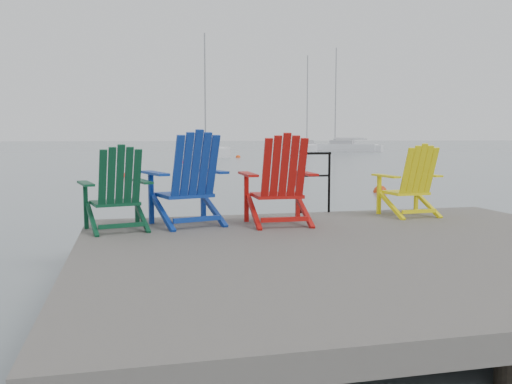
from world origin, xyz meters
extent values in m
plane|color=slate|center=(0.00, 0.00, 0.00)|extent=(400.00, 400.00, 0.00)
cube|color=#302D2B|center=(0.00, 0.00, 0.40)|extent=(6.00, 5.00, 0.20)
cylinder|color=black|center=(-2.70, 2.20, -0.30)|extent=(0.26, 0.26, 1.20)
cylinder|color=black|center=(0.00, 2.20, -0.30)|extent=(0.26, 0.26, 1.20)
cylinder|color=black|center=(2.70, 2.20, -0.30)|extent=(0.26, 0.26, 1.20)
cylinder|color=black|center=(0.03, 2.45, 0.95)|extent=(0.04, 0.04, 0.90)
cylinder|color=black|center=(0.47, 2.45, 0.95)|extent=(0.04, 0.04, 0.90)
cylinder|color=black|center=(0.25, 2.45, 1.38)|extent=(0.48, 0.04, 0.04)
cylinder|color=black|center=(0.25, 2.45, 1.05)|extent=(0.44, 0.03, 0.03)
cube|color=#0B3E25|center=(-2.60, 1.63, 0.82)|extent=(0.62, 0.58, 0.04)
cube|color=#0B3E25|center=(-2.95, 1.75, 0.78)|extent=(0.06, 0.06, 0.56)
cube|color=#0B3E25|center=(-2.34, 1.89, 0.78)|extent=(0.06, 0.06, 0.56)
cube|color=#0B3E25|center=(-2.93, 1.53, 1.08)|extent=(0.25, 0.62, 0.03)
cube|color=#0B3E25|center=(-2.26, 1.68, 1.08)|extent=(0.25, 0.62, 0.03)
cube|color=#0B3E25|center=(-2.53, 1.31, 1.16)|extent=(0.54, 0.36, 0.69)
cube|color=navy|center=(-1.74, 1.85, 0.88)|extent=(0.75, 0.70, 0.05)
cube|color=navy|center=(-2.16, 1.97, 0.83)|extent=(0.07, 0.07, 0.65)
cube|color=navy|center=(-1.45, 2.18, 0.83)|extent=(0.07, 0.07, 0.65)
cube|color=navy|center=(-2.11, 1.72, 1.17)|extent=(0.33, 0.72, 0.03)
cube|color=navy|center=(-1.35, 1.94, 1.17)|extent=(0.33, 0.72, 0.03)
cube|color=navy|center=(-1.63, 1.49, 1.27)|extent=(0.63, 0.45, 0.80)
cube|color=#B1100D|center=(-0.57, 1.62, 0.87)|extent=(0.61, 0.54, 0.04)
cube|color=#B1100D|center=(-0.92, 1.85, 0.82)|extent=(0.06, 0.06, 0.63)
cube|color=#B1100D|center=(-0.21, 1.84, 0.82)|extent=(0.06, 0.06, 0.63)
cube|color=#B1100D|center=(-0.95, 1.60, 1.15)|extent=(0.14, 0.69, 0.03)
cube|color=#B1100D|center=(-0.18, 1.59, 1.15)|extent=(0.14, 0.69, 0.03)
cube|color=#B1100D|center=(-0.57, 1.26, 1.24)|extent=(0.56, 0.30, 0.77)
cube|color=yellow|center=(1.44, 1.94, 0.82)|extent=(0.56, 0.51, 0.04)
cube|color=yellow|center=(1.11, 2.11, 0.78)|extent=(0.05, 0.05, 0.56)
cube|color=yellow|center=(1.74, 2.16, 0.78)|extent=(0.05, 0.05, 0.56)
cube|color=yellow|center=(1.11, 1.90, 1.07)|extent=(0.16, 0.61, 0.03)
cube|color=yellow|center=(1.78, 1.94, 1.07)|extent=(0.16, 0.61, 0.03)
cube|color=yellow|center=(1.46, 1.62, 1.16)|extent=(0.51, 0.29, 0.68)
cube|color=white|center=(3.97, 40.62, 0.25)|extent=(2.76, 7.74, 1.10)
cube|color=#9E9EA3|center=(4.01, 40.25, 0.95)|extent=(1.61, 2.40, 0.55)
cylinder|color=gray|center=(3.93, 41.00, 5.53)|extent=(0.12, 0.12, 9.47)
cube|color=white|center=(17.50, 54.40, 0.25)|extent=(4.38, 8.29, 1.10)
cube|color=#9E9EA3|center=(17.38, 54.01, 0.95)|extent=(2.11, 2.74, 0.55)
cylinder|color=gray|center=(17.62, 54.78, 5.82)|extent=(0.12, 0.12, 10.04)
cube|color=white|center=(20.70, 52.67, 0.25)|extent=(8.24, 6.86, 1.10)
cube|color=#9E9EA3|center=(21.04, 52.42, 0.95)|extent=(3.00, 2.78, 0.55)
cylinder|color=gray|center=(20.35, 52.92, 6.16)|extent=(0.12, 0.12, 10.72)
sphere|color=red|center=(4.72, 9.43, 0.00)|extent=(0.41, 0.41, 0.41)
sphere|color=red|center=(-2.71, 17.57, 0.00)|extent=(0.34, 0.34, 0.34)
sphere|color=#F8480E|center=(5.87, 36.57, 0.00)|extent=(0.39, 0.39, 0.39)
sphere|color=red|center=(0.74, 29.07, 0.00)|extent=(0.32, 0.32, 0.32)
camera|label=1|loc=(-2.41, -5.11, 1.63)|focal=38.00mm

